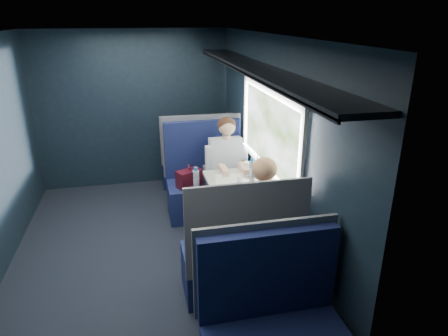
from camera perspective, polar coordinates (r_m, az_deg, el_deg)
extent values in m
cube|color=black|center=(4.59, -11.29, -12.09)|extent=(2.80, 4.20, 0.01)
cube|color=black|center=(4.32, 7.16, 3.05)|extent=(0.10, 4.20, 2.30)
cube|color=black|center=(6.16, -12.74, 8.14)|extent=(2.80, 0.10, 2.30)
cube|color=black|center=(2.16, -11.53, -17.15)|extent=(2.80, 0.10, 2.30)
cube|color=silver|center=(3.86, -13.89, 18.67)|extent=(2.80, 4.20, 0.10)
cube|color=beige|center=(4.15, 6.57, 10.82)|extent=(0.03, 1.84, 0.07)
cube|color=beige|center=(4.38, 6.12, -0.18)|extent=(0.03, 1.84, 0.07)
cube|color=beige|center=(3.46, 10.97, 1.19)|extent=(0.03, 0.07, 0.78)
cube|color=beige|center=(5.06, 3.14, 7.87)|extent=(0.03, 0.07, 0.78)
cube|color=black|center=(4.07, 4.54, 14.03)|extent=(0.36, 4.10, 0.04)
cube|color=black|center=(4.02, 2.15, 13.72)|extent=(0.02, 4.10, 0.03)
cube|color=red|center=(4.13, 6.71, 12.80)|extent=(0.01, 0.10, 0.12)
cylinder|color=#54565E|center=(4.49, -0.25, -7.19)|extent=(0.08, 0.08, 0.70)
cube|color=#B8B8B4|center=(4.36, 2.06, -2.66)|extent=(0.62, 1.00, 0.04)
cube|color=#0C1238|center=(5.22, -2.40, -4.47)|extent=(1.00, 0.50, 0.45)
cube|color=#0C1238|center=(5.27, -3.08, 2.81)|extent=(1.00, 0.10, 0.75)
cube|color=#54565E|center=(5.31, -3.18, 3.25)|extent=(1.04, 0.03, 0.82)
cube|color=#54565E|center=(5.04, -2.35, -1.38)|extent=(0.06, 0.40, 0.20)
cube|color=#440E1B|center=(5.00, -4.97, -1.51)|extent=(0.35, 0.28, 0.22)
cylinder|color=#440E1B|center=(4.95, -5.03, 0.16)|extent=(0.08, 0.13, 0.03)
cylinder|color=silver|center=(4.96, -4.02, -1.64)|extent=(0.08, 0.08, 0.23)
cylinder|color=blue|center=(4.91, -4.06, -0.16)|extent=(0.05, 0.05, 0.05)
cube|color=#0C1238|center=(3.90, 1.82, -14.17)|extent=(1.00, 0.50, 0.45)
cube|color=#0C1238|center=(3.33, 3.22, -8.62)|extent=(1.00, 0.10, 0.75)
cube|color=#54565E|center=(3.27, 3.49, -8.71)|extent=(1.04, 0.03, 0.82)
cube|color=#54565E|center=(3.76, 1.69, -9.69)|extent=(0.06, 0.40, 0.20)
cube|color=#0C1238|center=(6.22, -4.20, -0.19)|extent=(1.00, 0.40, 0.45)
cube|color=#0C1238|center=(5.81, -3.99, 4.07)|extent=(1.00, 0.10, 0.66)
cube|color=#54565E|center=(5.75, -3.92, 4.11)|extent=(1.04, 0.03, 0.72)
cube|color=#0C1238|center=(2.91, 6.25, -14.71)|extent=(1.00, 0.10, 0.66)
cube|color=#54565E|center=(2.94, 5.92, -13.79)|extent=(1.04, 0.03, 0.72)
cube|color=black|center=(5.02, 0.65, -1.73)|extent=(0.36, 0.44, 0.16)
cube|color=black|center=(4.97, 1.16, -5.85)|extent=(0.32, 0.12, 0.45)
cube|color=#B1BFD1|center=(5.07, 0.25, 1.56)|extent=(0.40, 0.29, 0.53)
cylinder|color=#D8A88C|center=(4.95, 0.36, 4.46)|extent=(0.10, 0.10, 0.06)
sphere|color=#D8A88C|center=(4.89, 0.41, 5.91)|extent=(0.21, 0.21, 0.21)
sphere|color=#382114|center=(4.90, 0.37, 6.13)|extent=(0.22, 0.22, 0.22)
cube|color=#B1BFD1|center=(4.99, -2.11, 1.22)|extent=(0.09, 0.12, 0.34)
cube|color=#B1BFD1|center=(5.08, 2.77, 1.59)|extent=(0.09, 0.12, 0.34)
cube|color=black|center=(3.91, 4.96, -8.85)|extent=(0.36, 0.44, 0.16)
cube|color=black|center=(4.23, 4.02, -11.12)|extent=(0.32, 0.12, 0.45)
cube|color=black|center=(3.65, 5.83, -6.66)|extent=(0.40, 0.29, 0.53)
cylinder|color=#D8A88C|center=(3.57, 5.79, -2.38)|extent=(0.10, 0.10, 0.06)
sphere|color=#D8A88C|center=(3.53, 5.77, -0.25)|extent=(0.21, 0.21, 0.21)
sphere|color=tan|center=(3.52, 5.86, -0.11)|extent=(0.22, 0.22, 0.22)
cube|color=black|center=(3.63, 2.30, -6.75)|extent=(0.09, 0.12, 0.34)
cube|color=black|center=(3.76, 8.85, -6.00)|extent=(0.09, 0.12, 0.34)
cube|color=tan|center=(3.55, 6.20, -5.38)|extent=(0.26, 0.07, 0.36)
cube|color=white|center=(4.28, 2.47, -2.79)|extent=(0.68, 0.87, 0.01)
cube|color=silver|center=(4.40, 3.64, -2.08)|extent=(0.32, 0.39, 0.02)
cube|color=silver|center=(4.38, 5.23, -0.36)|extent=(0.08, 0.34, 0.24)
cube|color=black|center=(4.38, 5.14, -0.37)|extent=(0.06, 0.30, 0.19)
cylinder|color=silver|center=(4.55, 4.02, -0.14)|extent=(0.07, 0.07, 0.18)
cylinder|color=blue|center=(4.51, 4.06, 1.19)|extent=(0.04, 0.04, 0.04)
cylinder|color=white|center=(4.75, 3.32, 0.27)|extent=(0.08, 0.08, 0.10)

